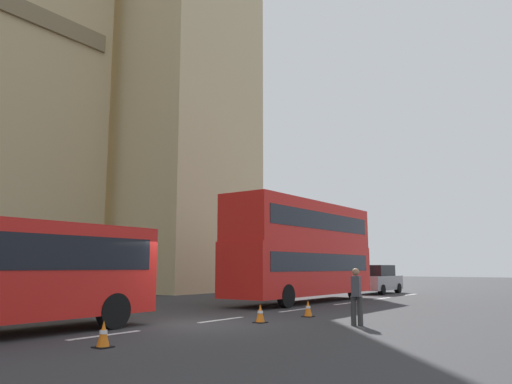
# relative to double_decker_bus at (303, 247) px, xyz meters

# --- Properties ---
(ground_plane) EXTENTS (160.00, 160.00, 0.00)m
(ground_plane) POSITION_rel_double_decker_bus_xyz_m (-10.15, -2.00, -2.71)
(ground_plane) COLOR #333335
(lane_centre_marking) EXTENTS (39.00, 0.16, 0.01)m
(lane_centre_marking) POSITION_rel_double_decker_bus_xyz_m (-8.70, -2.00, -2.71)
(lane_centre_marking) COLOR silver
(lane_centre_marking) RESTS_ON ground_plane
(double_decker_bus) EXTENTS (10.55, 2.54, 4.90)m
(double_decker_bus) POSITION_rel_double_decker_bus_xyz_m (0.00, 0.00, 0.00)
(double_decker_bus) COLOR red
(double_decker_bus) RESTS_ON ground_plane
(sedan_lead) EXTENTS (4.40, 1.86, 1.85)m
(sedan_lead) POSITION_rel_double_decker_bus_xyz_m (9.95, 0.23, -1.80)
(sedan_lead) COLOR gray
(sedan_lead) RESTS_ON ground_plane
(traffic_cone_west) EXTENTS (0.36, 0.36, 0.58)m
(traffic_cone_west) POSITION_rel_double_decker_bus_xyz_m (-14.57, -3.58, -2.43)
(traffic_cone_west) COLOR black
(traffic_cone_west) RESTS_ON ground_plane
(traffic_cone_middle) EXTENTS (0.36, 0.36, 0.58)m
(traffic_cone_middle) POSITION_rel_double_decker_bus_xyz_m (-8.64, -3.53, -2.43)
(traffic_cone_middle) COLOR black
(traffic_cone_middle) RESTS_ON ground_plane
(traffic_cone_east) EXTENTS (0.36, 0.36, 0.58)m
(traffic_cone_east) POSITION_rel_double_decker_bus_xyz_m (-6.14, -3.80, -2.43)
(traffic_cone_east) COLOR black
(traffic_cone_east) RESTS_ON ground_plane
(pedestrian_near_cones) EXTENTS (0.45, 0.35, 1.69)m
(pedestrian_near_cones) POSITION_rel_double_decker_bus_xyz_m (-7.60, -6.32, -1.80)
(pedestrian_near_cones) COLOR #333333
(pedestrian_near_cones) RESTS_ON ground_plane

